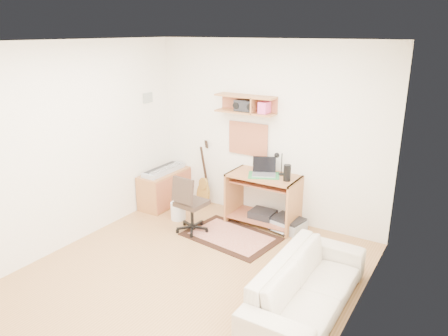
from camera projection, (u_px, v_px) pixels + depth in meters
The scene contains 22 objects.
floor at pixel (188, 277), 4.91m from camera, with size 3.60×4.00×0.01m, color #B6824C.
ceiling at pixel (180, 41), 4.10m from camera, with size 3.60×4.00×0.01m, color white.
back_wall at pixel (268, 132), 6.13m from camera, with size 3.60×0.01×2.60m, color white.
left_wall at pixel (70, 146), 5.41m from camera, with size 0.01×4.00×2.60m, color white.
right_wall at pixel (356, 204), 3.61m from camera, with size 0.01×4.00×2.60m, color white.
wall_shelf at pixel (245, 104), 6.05m from camera, with size 0.90×0.25×0.26m, color #B67440.
cork_board at pixel (248, 139), 6.30m from camera, with size 0.64×0.03×0.49m, color tan.
wall_photo at pixel (148, 98), 6.48m from camera, with size 0.02×0.20×0.15m, color #4C8CBF.
desk at pixel (263, 200), 6.14m from camera, with size 1.00×0.55×0.75m, color #B67440, non-canonical shape.
laptop at pixel (264, 167), 5.97m from camera, with size 0.33×0.33×0.25m, color silver, non-canonical shape.
speaker at pixel (287, 173), 5.77m from camera, with size 0.10×0.10×0.23m, color black.
desk_lamp at pixel (282, 164), 5.99m from camera, with size 0.11×0.11×0.33m, color black, non-canonical shape.
pencil_cup at pixel (288, 174), 5.93m from camera, with size 0.07×0.07×0.09m, color #2E3E8C.
boombox at pixel (245, 106), 6.05m from camera, with size 0.31×0.14×0.16m, color black.
rug at pixel (231, 236), 5.85m from camera, with size 1.23×0.82×0.02m, color beige.
task_chair at pixel (192, 203), 5.90m from camera, with size 0.43×0.43×0.85m, color #33261E, non-canonical shape.
cabinet at pixel (165, 188), 6.87m from camera, with size 0.40×0.90×0.55m, color #B67440.
music_keyboard at pixel (164, 170), 6.77m from camera, with size 0.25×0.80×0.07m, color #B2B5BA.
guitar at pixel (203, 174), 6.77m from camera, with size 0.28×0.18×1.06m, color #B48637, non-canonical shape.
waste_basket at pixel (178, 211), 6.36m from camera, with size 0.22×0.22×0.27m, color white.
printer at pixel (288, 224), 6.04m from camera, with size 0.45×0.35×0.17m, color #A5A8AA.
sofa at pixel (308, 278), 4.24m from camera, with size 1.81×0.53×0.71m, color beige.
Camera 1 is at (2.60, -3.43, 2.71)m, focal length 34.19 mm.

